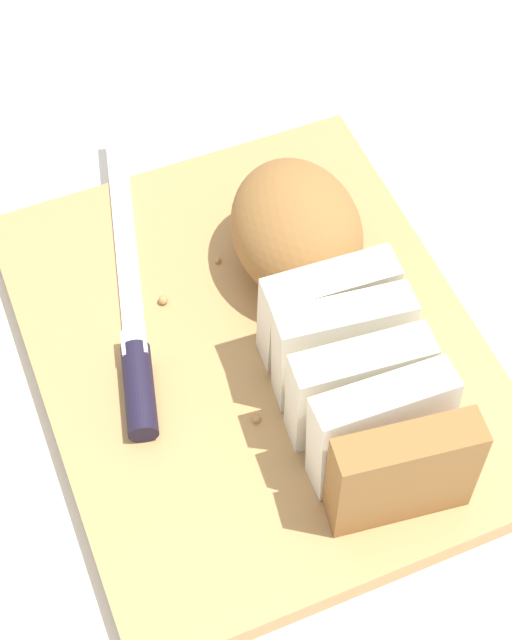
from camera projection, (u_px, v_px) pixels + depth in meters
The scene contains 7 objects.
ground_plane at pixel (256, 360), 0.71m from camera, with size 3.00×3.00×0.00m, color silver.
cutting_board at pixel (256, 352), 0.70m from camera, with size 0.38×0.31×0.02m, color tan.
bread_loaf at pixel (327, 306), 0.66m from camera, with size 0.28×0.11×0.09m.
bread_knife at pixel (135, 345), 0.68m from camera, with size 0.29×0.08×0.02m.
crumb_near_knife at pixel (163, 300), 0.71m from camera, with size 0.01×0.01×0.01m, color tan.
crumb_near_loaf at pixel (256, 419), 0.66m from camera, with size 0.01×0.01×0.01m, color tan.
crumb_stray_left at pixel (219, 260), 0.73m from camera, with size 0.00×0.00×0.00m, color tan.
Camera 1 is at (0.35, -0.14, 0.61)m, focal length 54.22 mm.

